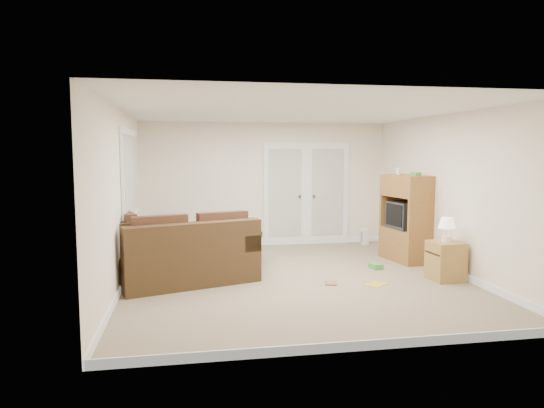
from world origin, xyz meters
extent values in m
plane|color=gray|center=(0.00, 0.00, 0.00)|extent=(5.50, 5.50, 0.00)
cube|color=silver|center=(0.00, 0.00, 2.50)|extent=(5.00, 5.50, 0.02)
cube|color=white|center=(-2.50, 0.00, 1.25)|extent=(0.02, 5.50, 2.50)
cube|color=white|center=(2.50, 0.00, 1.25)|extent=(0.02, 5.50, 2.50)
cube|color=white|center=(0.00, 2.75, 1.25)|extent=(5.00, 0.02, 2.50)
cube|color=white|center=(0.00, -2.75, 1.25)|extent=(5.00, 0.02, 2.50)
cube|color=silver|center=(0.40, 2.72, 1.02)|extent=(0.90, 0.04, 2.13)
cube|color=silver|center=(1.30, 2.72, 1.02)|extent=(0.90, 0.04, 2.13)
cube|color=silver|center=(0.40, 2.69, 1.07)|extent=(0.68, 0.02, 1.80)
cube|color=silver|center=(1.30, 2.69, 1.07)|extent=(0.68, 0.02, 1.80)
cube|color=silver|center=(-2.47, 1.00, 1.55)|extent=(0.04, 1.92, 1.42)
cube|color=silver|center=(-2.44, 1.00, 1.55)|extent=(0.02, 1.74, 1.24)
cube|color=#44301A|center=(-2.45, 1.13, 0.23)|extent=(1.69, 2.68, 0.46)
cube|color=#44301A|center=(-2.79, 1.02, 0.69)|extent=(1.01, 2.46, 0.47)
cube|color=#44301A|center=(-2.79, 2.20, 0.58)|extent=(1.01, 0.55, 0.24)
cube|color=#533321|center=(-2.36, 1.16, 0.52)|extent=(1.35, 2.48, 0.13)
cube|color=#44301A|center=(-1.60, 0.09, 0.23)|extent=(2.16, 1.53, 0.46)
cube|color=#44301A|center=(-1.49, -0.25, 0.69)|extent=(1.95, 0.84, 0.47)
cube|color=#44301A|center=(-0.79, 0.35, 0.58)|extent=(0.55, 1.01, 0.24)
cube|color=#533321|center=(-1.63, 0.17, 0.52)|extent=(1.96, 1.18, 0.13)
cube|color=black|center=(-0.79, 0.35, 0.71)|extent=(0.60, 0.94, 0.03)
cube|color=red|center=(-0.86, 0.57, 0.73)|extent=(0.37, 0.23, 0.02)
cube|color=black|center=(-0.69, 0.85, 0.46)|extent=(0.83, 1.29, 0.05)
cube|color=black|center=(-0.69, 0.85, 0.16)|extent=(0.73, 1.19, 0.03)
cylinder|color=white|center=(-0.81, 0.82, 0.57)|extent=(0.10, 0.10, 0.17)
cylinder|color=red|center=(-0.81, 0.82, 0.74)|extent=(0.01, 0.01, 0.15)
cube|color=#3865B7|center=(-0.74, 0.53, 0.54)|extent=(0.26, 0.18, 0.10)
cube|color=white|center=(-0.72, 0.75, 0.49)|extent=(0.52, 0.72, 0.00)
cube|color=brown|center=(2.20, 0.89, 0.28)|extent=(0.66, 1.01, 0.57)
cube|color=brown|center=(2.20, 0.89, 1.32)|extent=(0.66, 1.01, 0.38)
cube|color=black|center=(2.18, 0.88, 0.80)|extent=(0.53, 0.63, 0.47)
cube|color=black|center=(1.95, 0.85, 0.82)|extent=(0.08, 0.49, 0.38)
cube|color=#459744|center=(2.24, 0.65, 1.54)|extent=(0.14, 0.18, 0.06)
cylinder|color=white|center=(2.16, 1.17, 1.56)|extent=(0.07, 0.07, 0.11)
cube|color=#AB813E|center=(2.20, -0.47, 0.29)|extent=(0.47, 0.47, 0.58)
cylinder|color=white|center=(2.20, -0.47, 0.62)|extent=(0.14, 0.14, 0.09)
cylinder|color=white|center=(2.20, -0.47, 0.73)|extent=(0.03, 0.03, 0.12)
cone|color=#EDE7CD|center=(2.20, -0.47, 0.86)|extent=(0.25, 0.25, 0.16)
cube|color=white|center=(2.04, 2.45, 0.16)|extent=(0.14, 0.12, 0.32)
cube|color=gold|center=(1.09, -0.54, 0.00)|extent=(0.39, 0.37, 0.01)
cube|color=#459744|center=(1.45, 0.38, 0.04)|extent=(0.20, 0.24, 0.09)
imported|color=brown|center=(0.37, -0.36, 0.01)|extent=(0.22, 0.27, 0.02)
camera|label=1|loc=(-1.57, -7.00, 1.89)|focal=32.00mm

